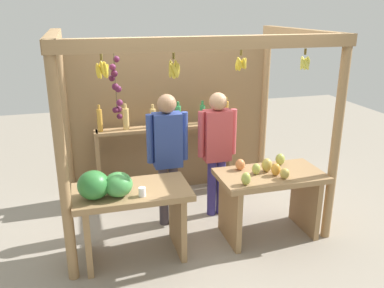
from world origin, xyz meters
name	(u,v)px	position (x,y,z in m)	size (l,w,h in m)	color
ground_plane	(188,216)	(0.00, 0.00, 0.00)	(12.00, 12.00, 0.00)	gray
market_stall	(179,107)	(-0.01, 0.38, 1.32)	(2.90, 1.86, 2.25)	#99754C
fruit_counter_left	(124,202)	(-0.85, -0.69, 0.65)	(1.17, 0.64, 1.04)	#99754C
fruit_counter_right	(269,190)	(0.76, -0.66, 0.56)	(1.17, 0.64, 0.91)	#99754C
bottle_shelf_unit	(166,141)	(-0.12, 0.66, 0.80)	(1.86, 0.22, 1.34)	#99754C
vendor_man	(168,149)	(-0.27, -0.10, 0.95)	(0.48, 0.22, 1.59)	#413940
vendor_woman	(217,144)	(0.35, -0.03, 0.93)	(0.48, 0.21, 1.56)	navy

